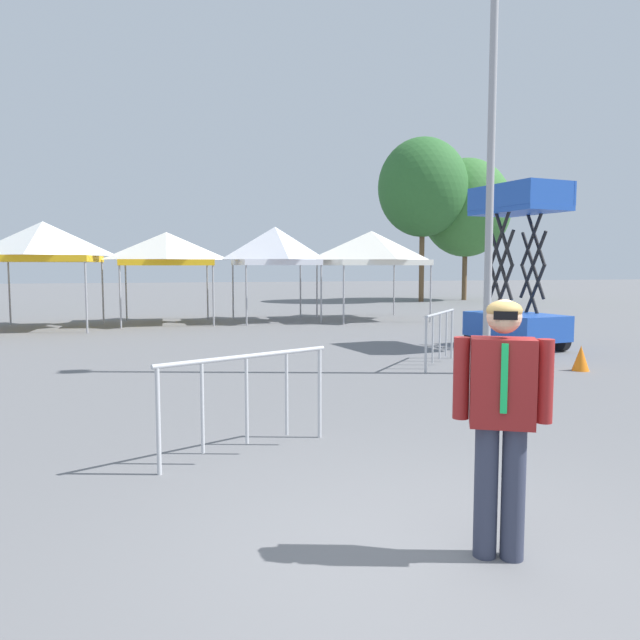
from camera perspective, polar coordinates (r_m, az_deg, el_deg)
The scene contains 14 objects.
ground_plane at distance 4.54m, azimuth 10.51°, elevation -21.15°, with size 140.00×140.00×0.00m, color slate.
canopy_tent_right_of_center at distance 21.13m, azimuth -24.40°, elevation 6.66°, with size 3.35×3.35×3.37m.
canopy_tent_behind_right at distance 21.78m, azimuth -14.12°, elevation 6.45°, with size 3.09×3.09×3.14m.
canopy_tent_behind_left at distance 22.01m, azimuth -4.21°, elevation 6.89°, with size 2.89×2.89×3.37m.
canopy_tent_far_right at distance 22.70m, azimuth 4.81°, elevation 6.69°, with size 3.51×3.51×3.26m.
scissor_lift at distance 15.52m, azimuth 17.84°, elevation 1.86°, with size 1.76×2.50×3.91m.
person_foreground at distance 4.34m, azimuth 16.58°, elevation -8.02°, with size 0.59×0.40×1.78m.
light_pole_near_lift at distance 12.01m, azimuth 15.77°, elevation 19.36°, with size 0.36×0.36×8.86m.
tree_behind_tents_center at distance 34.61m, azimuth 9.56°, elevation 12.08°, with size 4.89×4.89×8.94m.
tree_behind_tents_right at distance 36.53m, azimuth 13.45°, elevation 10.13°, with size 5.08×5.08×8.09m.
crowd_barrier_near_person at distance 12.49m, azimuth 11.12°, elevation -0.73°, with size 1.40×1.63×1.08m.
crowd_barrier_by_lift at distance 6.52m, azimuth -6.87°, elevation -5.98°, with size 1.92×0.93×1.08m.
traffic_cone_lot_center at distance 12.68m, azimuth 23.14°, elevation -3.29°, with size 0.32×0.32×0.48m, color orange.
traffic_cone_near_barrier at distance 12.55m, azimuth 19.54°, elevation -2.94°, with size 0.32×0.32×0.62m, color orange.
Camera 1 is at (-1.76, -3.68, 2.00)m, focal length 34.32 mm.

